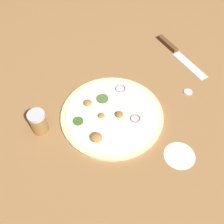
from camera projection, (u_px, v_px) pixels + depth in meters
name	position (u px, v px, depth m)	size (l,w,h in m)	color
ground_plane	(112.00, 116.00, 0.91)	(3.00, 3.00, 0.00)	olive
pizza	(112.00, 115.00, 0.90)	(0.35, 0.35, 0.03)	beige
knife	(174.00, 49.00, 1.12)	(0.29, 0.12, 0.02)	silver
spice_jar	(38.00, 122.00, 0.84)	(0.06, 0.06, 0.08)	olive
loose_cap	(188.00, 92.00, 0.97)	(0.03, 0.03, 0.01)	#B2B2B7
flour_patch	(179.00, 156.00, 0.81)	(0.10, 0.10, 0.00)	white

